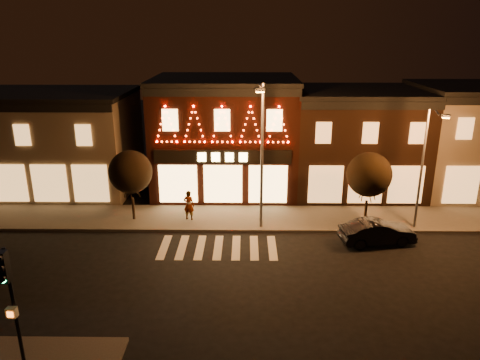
{
  "coord_description": "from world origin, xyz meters",
  "views": [
    {
      "loc": [
        1.5,
        -18.75,
        11.45
      ],
      "look_at": [
        1.21,
        4.0,
        3.95
      ],
      "focal_mm": 34.04,
      "sensor_mm": 36.0,
      "label": 1
    }
  ],
  "objects_px": {
    "dark_sedan": "(377,232)",
    "pedestrian": "(189,205)",
    "traffic_signal_near": "(8,288)",
    "streetlamp_mid": "(262,147)"
  },
  "relations": [
    {
      "from": "traffic_signal_near",
      "to": "streetlamp_mid",
      "type": "height_order",
      "value": "streetlamp_mid"
    },
    {
      "from": "traffic_signal_near",
      "to": "dark_sedan",
      "type": "distance_m",
      "value": 18.65
    },
    {
      "from": "traffic_signal_near",
      "to": "streetlamp_mid",
      "type": "bearing_deg",
      "value": 57.9
    },
    {
      "from": "streetlamp_mid",
      "to": "pedestrian",
      "type": "bearing_deg",
      "value": 157.04
    },
    {
      "from": "traffic_signal_near",
      "to": "streetlamp_mid",
      "type": "xyz_separation_m",
      "value": [
        8.6,
        12.29,
        1.69
      ]
    },
    {
      "from": "dark_sedan",
      "to": "pedestrian",
      "type": "height_order",
      "value": "pedestrian"
    },
    {
      "from": "dark_sedan",
      "to": "pedestrian",
      "type": "bearing_deg",
      "value": 65.65
    },
    {
      "from": "dark_sedan",
      "to": "traffic_signal_near",
      "type": "bearing_deg",
      "value": 115.79
    },
    {
      "from": "traffic_signal_near",
      "to": "dark_sedan",
      "type": "height_order",
      "value": "traffic_signal_near"
    },
    {
      "from": "traffic_signal_near",
      "to": "pedestrian",
      "type": "bearing_deg",
      "value": 75.78
    }
  ]
}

